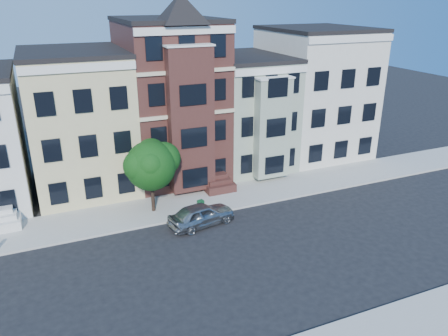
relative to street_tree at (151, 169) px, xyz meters
name	(u,v)px	position (x,y,z in m)	size (l,w,h in m)	color
ground	(250,261)	(3.42, -7.87, -3.19)	(120.00, 120.00, 0.00)	black
far_sidewalk	(200,202)	(3.42, 0.13, -3.12)	(60.00, 4.00, 0.15)	#9E9B93
house_yellow	(80,123)	(-3.58, 6.63, 1.81)	(7.00, 9.00, 10.00)	#CDC08A
house_brown	(170,101)	(3.42, 6.63, 2.81)	(7.00, 9.00, 12.00)	#42211C
house_green	(244,112)	(9.92, 6.63, 1.31)	(6.00, 9.00, 9.00)	#93A08A
house_cream	(314,94)	(16.92, 6.63, 2.31)	(8.00, 9.00, 11.00)	silver
street_tree	(151,169)	(0.00, 0.00, 0.00)	(5.23, 5.23, 6.09)	#174F14
parked_car	(201,215)	(2.40, -2.93, -2.45)	(1.77, 4.39, 1.50)	#929599
newspaper_box	(201,206)	(2.88, -1.48, -2.61)	(0.39, 0.35, 0.87)	#18572D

